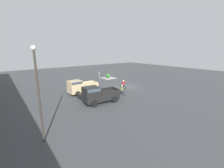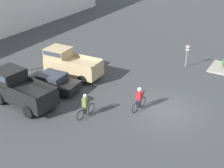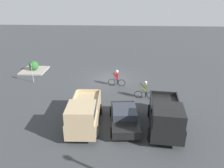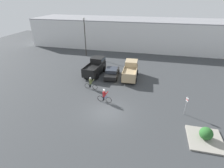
# 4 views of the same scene
# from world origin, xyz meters

# --- Properties ---
(ground_plane) EXTENTS (80.00, 80.00, 0.00)m
(ground_plane) POSITION_xyz_m (0.00, 0.00, 0.00)
(ground_plane) COLOR #383A3D
(warehouse_building) EXTENTS (48.61, 10.44, 6.36)m
(warehouse_building) POSITION_xyz_m (0.00, 27.22, 3.18)
(warehouse_building) COLOR silver
(warehouse_building) RESTS_ON ground_plane
(pickup_truck_0) EXTENTS (2.59, 5.08, 2.38)m
(pickup_truck_0) POSITION_xyz_m (-4.41, 9.43, 1.23)
(pickup_truck_0) COLOR black
(pickup_truck_0) RESTS_ON ground_plane
(sedan_0) EXTENTS (2.29, 4.40, 1.35)m
(sedan_0) POSITION_xyz_m (-1.64, 8.83, 0.69)
(sedan_0) COLOR black
(sedan_0) RESTS_ON ground_plane
(pickup_truck_1) EXTENTS (2.31, 4.94, 2.30)m
(pickup_truck_1) POSITION_xyz_m (1.14, 9.31, 1.18)
(pickup_truck_1) COLOR tan
(pickup_truck_1) RESTS_ON ground_plane
(cyclist_0) EXTENTS (1.77, 0.49, 1.72)m
(cyclist_0) POSITION_xyz_m (-0.84, 1.77, 0.88)
(cyclist_0) COLOR black
(cyclist_0) RESTS_ON ground_plane
(cyclist_1) EXTENTS (1.84, 0.49, 1.70)m
(cyclist_1) POSITION_xyz_m (-3.46, 4.44, 0.85)
(cyclist_1) COLOR black
(cyclist_1) RESTS_ON ground_plane
(fire_lane_sign) EXTENTS (0.17, 0.27, 2.13)m
(fire_lane_sign) POSITION_xyz_m (7.98, 1.40, 1.29)
(fire_lane_sign) COLOR #9E9EA3
(fire_lane_sign) RESTS_ON ground_plane
(lamppost) EXTENTS (0.36, 0.36, 7.44)m
(lamppost) POSITION_xyz_m (-9.13, 17.59, 4.32)
(lamppost) COLOR #2D2823
(lamppost) RESTS_ON ground_plane
(curb_island) EXTENTS (2.87, 3.05, 0.15)m
(curb_island) POSITION_xyz_m (9.29, -2.10, 0.07)
(curb_island) COLOR gray
(curb_island) RESTS_ON ground_plane
(shrub) EXTENTS (1.11, 1.11, 1.11)m
(shrub) POSITION_xyz_m (9.25, -2.05, 0.70)
(shrub) COLOR #286028
(shrub) RESTS_ON curb_island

